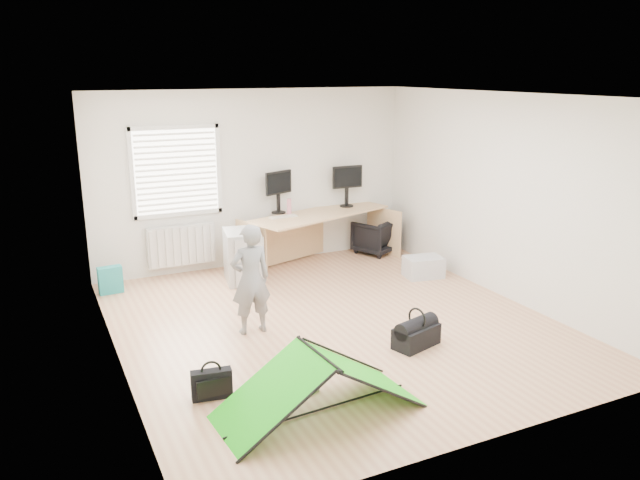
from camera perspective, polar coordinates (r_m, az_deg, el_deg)
name	(u,v)px	position (r m, az deg, el deg)	size (l,w,h in m)	color
ground	(334,323)	(7.63, 1.31, -7.62)	(5.50, 5.50, 0.00)	tan
back_wall	(254,179)	(9.70, -6.03, 5.61)	(5.00, 0.02, 2.70)	silver
window	(176,171)	(9.30, -13.00, 6.14)	(1.20, 0.06, 1.20)	silver
radiator	(182,245)	(9.49, -12.55, -0.46)	(1.00, 0.12, 0.60)	silver
desk	(321,238)	(9.87, 0.07, 0.22)	(2.35, 0.75, 0.80)	tan
filing_cabinet	(242,256)	(9.06, -7.11, -1.46)	(0.48, 0.64, 0.75)	#B0B3B6
monitor_left	(278,198)	(9.73, -3.83, 3.87)	(0.51, 0.11, 0.49)	black
monitor_right	(347,192)	(10.19, 2.45, 4.44)	(0.52, 0.11, 0.49)	black
keyboard	(283,217)	(9.49, -3.36, 2.14)	(0.42, 0.14, 0.02)	beige
thermos	(289,207)	(9.63, -2.84, 3.05)	(0.07, 0.07, 0.25)	#CE7386
office_chair	(375,237)	(10.43, 5.08, 0.32)	(0.60, 0.62, 0.57)	black
person	(251,279)	(7.20, -6.36, -3.59)	(0.47, 0.31, 1.30)	gray
kite	(319,383)	(5.69, -0.10, -12.93)	(1.84, 0.81, 0.57)	#1CC913
storage_crate	(423,267)	(9.36, 9.44, -2.44)	(0.54, 0.38, 0.30)	#B6B9C0
tote_bag	(110,280)	(9.02, -18.62, -3.48)	(0.32, 0.14, 0.38)	teal
laptop_bag	(212,384)	(6.05, -9.88, -12.87)	(0.38, 0.11, 0.28)	black
white_box	(312,385)	(6.14, -0.77, -13.08)	(0.11, 0.11, 0.11)	silver
duffel_bag	(416,336)	(7.07, 8.79, -8.69)	(0.54, 0.28, 0.24)	black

